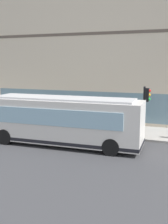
{
  "coord_description": "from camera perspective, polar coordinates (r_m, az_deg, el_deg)",
  "views": [
    {
      "loc": [
        -15.67,
        -8.58,
        5.17
      ],
      "look_at": [
        2.25,
        -1.89,
        1.81
      ],
      "focal_mm": 44.56,
      "sensor_mm": 36.0,
      "label": 1
    }
  ],
  "objects": [
    {
      "name": "sidewalk_curb",
      "position": [
        22.62,
        -2.38,
        -3.06
      ],
      "size": [
        4.04,
        40.0,
        0.15
      ],
      "primitive_type": "cube",
      "color": "#9E9991",
      "rests_on": "ground"
    },
    {
      "name": "pedestrian_near_hydrant",
      "position": [
        23.45,
        -4.39,
        -0.03
      ],
      "size": [
        0.32,
        0.32,
        1.67
      ],
      "color": "gold",
      "rests_on": "sidewalk_curb"
    },
    {
      "name": "pedestrian_by_light_pole",
      "position": [
        22.08,
        -8.49,
        -0.69
      ],
      "size": [
        0.32,
        0.32,
        1.7
      ],
      "color": "#99994C",
      "rests_on": "sidewalk_curb"
    },
    {
      "name": "city_bus_nearside",
      "position": [
        17.71,
        -4.37,
        -1.84
      ],
      "size": [
        2.85,
        10.11,
        3.07
      ],
      "color": "silver",
      "rests_on": "ground"
    },
    {
      "name": "traffic_light_near_corner",
      "position": [
        19.07,
        12.6,
        1.94
      ],
      "size": [
        0.32,
        0.49,
        3.49
      ],
      "color": "black",
      "rests_on": "sidewalk_curb"
    },
    {
      "name": "building_corner",
      "position": [
        27.76,
        2.5,
        13.5
      ],
      "size": [
        8.11,
        23.97,
        13.78
      ],
      "color": "beige",
      "rests_on": "ground"
    },
    {
      "name": "pedestrian_near_building_entrance",
      "position": [
        21.55,
        0.7,
        -0.89
      ],
      "size": [
        0.32,
        0.32,
        1.67
      ],
      "color": "#B23338",
      "rests_on": "sidewalk_curb"
    },
    {
      "name": "fire_hydrant",
      "position": [
        20.81,
        1.73,
        -2.97
      ],
      "size": [
        0.35,
        0.35,
        0.74
      ],
      "color": "red",
      "rests_on": "sidewalk_curb"
    },
    {
      "name": "ground",
      "position": [
        18.6,
        -7.95,
        -6.26
      ],
      "size": [
        120.0,
        120.0,
        0.0
      ],
      "primitive_type": "plane",
      "color": "#38383A"
    }
  ]
}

